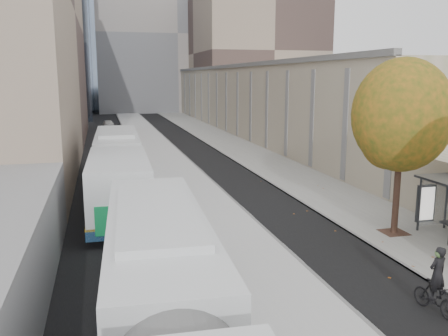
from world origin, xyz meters
name	(u,v)px	position (x,y,z in m)	size (l,w,h in m)	color
bus_platform	(162,159)	(-3.88, 35.00, 0.07)	(4.25, 150.00, 0.15)	silver
sidewalk	(252,155)	(4.12, 35.00, 0.04)	(4.75, 150.00, 0.08)	gray
building_tan	(265,96)	(15.50, 64.00, 4.00)	(18.00, 92.00, 8.00)	#AAA586
building_far_block	(171,37)	(6.00, 96.00, 15.00)	(30.00, 18.00, 30.00)	gray
tree_c	(402,115)	(3.60, 13.00, 5.25)	(4.20, 4.20, 7.28)	#332318
bus_far	(118,165)	(-7.89, 23.63, 1.72)	(3.31, 19.00, 3.15)	silver
cyclist	(436,289)	(0.53, 6.43, 0.76)	(0.71, 1.65, 2.05)	black
distant_car	(108,124)	(-7.80, 61.09, 0.59)	(1.40, 3.47, 1.18)	silver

